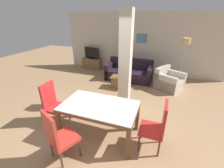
{
  "coord_description": "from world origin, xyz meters",
  "views": [
    {
      "loc": [
        1.18,
        -2.46,
        2.51
      ],
      "look_at": [
        0.0,
        0.8,
        0.93
      ],
      "focal_mm": 24.0,
      "sensor_mm": 36.0,
      "label": 1
    }
  ],
  "objects_px": {
    "coffee_table": "(120,82)",
    "bottle": "(121,75)",
    "dining_chair_near_left": "(58,136)",
    "tv_stand": "(92,63)",
    "dining_table": "(99,111)",
    "dining_chair_head_right": "(157,125)",
    "dining_chair_head_left": "(53,103)",
    "floor_lamp": "(185,46)",
    "armchair": "(169,81)",
    "sofa": "(129,73)",
    "tv_screen": "(92,53)"
  },
  "relations": [
    {
      "from": "floor_lamp",
      "to": "coffee_table",
      "type": "bearing_deg",
      "value": -147.83
    },
    {
      "from": "coffee_table",
      "to": "bottle",
      "type": "relative_size",
      "value": 3.17
    },
    {
      "from": "coffee_table",
      "to": "tv_screen",
      "type": "relative_size",
      "value": 0.85
    },
    {
      "from": "sofa",
      "to": "coffee_table",
      "type": "bearing_deg",
      "value": 83.17
    },
    {
      "from": "dining_table",
      "to": "sofa",
      "type": "bearing_deg",
      "value": 92.94
    },
    {
      "from": "tv_screen",
      "to": "bottle",
      "type": "bearing_deg",
      "value": 151.3
    },
    {
      "from": "dining_chair_head_right",
      "to": "bottle",
      "type": "bearing_deg",
      "value": 30.56
    },
    {
      "from": "coffee_table",
      "to": "bottle",
      "type": "bearing_deg",
      "value": -58.98
    },
    {
      "from": "dining_chair_head_left",
      "to": "floor_lamp",
      "type": "distance_m",
      "value": 5.02
    },
    {
      "from": "dining_table",
      "to": "tv_stand",
      "type": "bearing_deg",
      "value": 118.85
    },
    {
      "from": "dining_chair_head_left",
      "to": "tv_screen",
      "type": "bearing_deg",
      "value": -165.57
    },
    {
      "from": "armchair",
      "to": "coffee_table",
      "type": "distance_m",
      "value": 1.81
    },
    {
      "from": "coffee_table",
      "to": "dining_chair_near_left",
      "type": "bearing_deg",
      "value": -91.96
    },
    {
      "from": "tv_stand",
      "to": "armchair",
      "type": "bearing_deg",
      "value": -16.4
    },
    {
      "from": "tv_stand",
      "to": "floor_lamp",
      "type": "height_order",
      "value": "floor_lamp"
    },
    {
      "from": "dining_chair_head_left",
      "to": "coffee_table",
      "type": "relative_size",
      "value": 1.52
    },
    {
      "from": "dining_table",
      "to": "floor_lamp",
      "type": "height_order",
      "value": "floor_lamp"
    },
    {
      "from": "armchair",
      "to": "bottle",
      "type": "relative_size",
      "value": 5.09
    },
    {
      "from": "dining_chair_head_left",
      "to": "dining_chair_near_left",
      "type": "distance_m",
      "value": 1.21
    },
    {
      "from": "dining_chair_near_left",
      "to": "bottle",
      "type": "relative_size",
      "value": 4.82
    },
    {
      "from": "armchair",
      "to": "coffee_table",
      "type": "relative_size",
      "value": 1.61
    },
    {
      "from": "dining_chair_near_left",
      "to": "armchair",
      "type": "relative_size",
      "value": 0.95
    },
    {
      "from": "tv_stand",
      "to": "floor_lamp",
      "type": "relative_size",
      "value": 0.54
    },
    {
      "from": "dining_chair_head_right",
      "to": "tv_screen",
      "type": "relative_size",
      "value": 1.29
    },
    {
      "from": "dining_chair_near_left",
      "to": "tv_stand",
      "type": "distance_m",
      "value": 5.45
    },
    {
      "from": "dining_chair_head_left",
      "to": "tv_stand",
      "type": "distance_m",
      "value": 4.37
    },
    {
      "from": "dining_chair_head_right",
      "to": "coffee_table",
      "type": "bearing_deg",
      "value": 30.57
    },
    {
      "from": "coffee_table",
      "to": "tv_screen",
      "type": "height_order",
      "value": "tv_screen"
    },
    {
      "from": "dining_chair_head_right",
      "to": "tv_screen",
      "type": "distance_m",
      "value": 5.51
    },
    {
      "from": "bottle",
      "to": "dining_chair_head_left",
      "type": "bearing_deg",
      "value": -112.15
    },
    {
      "from": "dining_table",
      "to": "bottle",
      "type": "height_order",
      "value": "dining_table"
    },
    {
      "from": "coffee_table",
      "to": "tv_screen",
      "type": "bearing_deg",
      "value": 140.4
    },
    {
      "from": "bottle",
      "to": "tv_stand",
      "type": "bearing_deg",
      "value": 139.76
    },
    {
      "from": "dining_chair_head_left",
      "to": "coffee_table",
      "type": "height_order",
      "value": "dining_chair_head_left"
    },
    {
      "from": "dining_chair_head_left",
      "to": "armchair",
      "type": "height_order",
      "value": "dining_chair_head_left"
    },
    {
      "from": "coffee_table",
      "to": "floor_lamp",
      "type": "relative_size",
      "value": 0.4
    },
    {
      "from": "floor_lamp",
      "to": "bottle",
      "type": "bearing_deg",
      "value": -145.71
    },
    {
      "from": "dining_chair_near_left",
      "to": "coffee_table",
      "type": "bearing_deg",
      "value": 112.86
    },
    {
      "from": "dining_chair_head_right",
      "to": "tv_screen",
      "type": "bearing_deg",
      "value": 39.95
    },
    {
      "from": "dining_chair_head_left",
      "to": "sofa",
      "type": "distance_m",
      "value": 3.62
    },
    {
      "from": "sofa",
      "to": "armchair",
      "type": "xyz_separation_m",
      "value": [
        1.6,
        -0.34,
        -0.01
      ]
    },
    {
      "from": "dining_chair_near_left",
      "to": "sofa",
      "type": "distance_m",
      "value": 4.34
    },
    {
      "from": "sofa",
      "to": "armchair",
      "type": "relative_size",
      "value": 1.66
    },
    {
      "from": "dining_table",
      "to": "coffee_table",
      "type": "relative_size",
      "value": 2.29
    },
    {
      "from": "dining_chair_head_left",
      "to": "dining_chair_head_right",
      "type": "bearing_deg",
      "value": 90.0
    },
    {
      "from": "dining_chair_head_left",
      "to": "floor_lamp",
      "type": "bearing_deg",
      "value": 141.52
    },
    {
      "from": "dining_table",
      "to": "bottle",
      "type": "distance_m",
      "value": 2.47
    },
    {
      "from": "armchair",
      "to": "floor_lamp",
      "type": "xyz_separation_m",
      "value": [
        0.41,
        0.76,
        1.19
      ]
    },
    {
      "from": "dining_chair_near_left",
      "to": "coffee_table",
      "type": "xyz_separation_m",
      "value": [
        0.12,
        3.41,
        -0.35
      ]
    },
    {
      "from": "tv_screen",
      "to": "dining_chair_head_right",
      "type": "bearing_deg",
      "value": 141.5
    }
  ]
}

